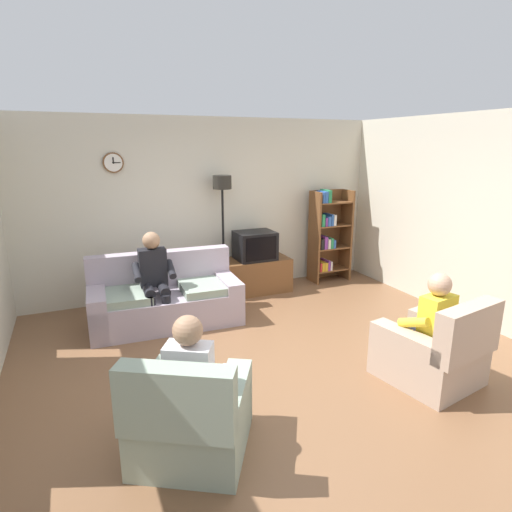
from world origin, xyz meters
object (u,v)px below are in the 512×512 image
Objects in this scene: person_in_left_armchair at (193,375)px; tv at (255,245)px; armchair_near_window at (191,419)px; armchair_near_bookshelf at (432,354)px; couch at (165,300)px; person_in_right_armchair at (428,321)px; person_on_couch at (154,276)px; tv_stand at (254,275)px; floor_lamp at (222,202)px; bookshelf at (327,235)px.

tv is at bearing 59.18° from person_in_left_armchair.
armchair_near_window is 0.33m from person_in_left_armchair.
armchair_near_window is at bearing -178.78° from armchair_near_bookshelf.
person_in_right_armchair is at bearing -48.81° from couch.
tv_stand is at bearing 24.56° from person_on_couch.
armchair_near_bookshelf reaches higher than tv_stand.
couch is at bearing 131.19° from person_in_right_armchair.
armchair_near_window is (-1.90, -3.21, 0.02)m from tv_stand.
couch is 1.75m from floor_lamp.
tv_stand is at bearing -177.10° from bookshelf.
person_in_left_armchair and person_in_right_armchair have the same top height.
tv is 3.10m from person_in_right_armchair.
armchair_near_window is 1.04× the size of person_in_left_armchair.
floor_lamp is 1.84× the size of armchair_near_bookshelf.
tv_stand is 3.14m from person_in_right_armchair.
couch is 3.23× the size of tv.
floor_lamp is 1.49× the size of person_on_couch.
floor_lamp is at bearing 179.12° from bookshelf.
armchair_near_window is at bearing -120.82° from tv.
tv is 0.32× the size of floor_lamp.
couch is at bearing -156.86° from tv_stand.
bookshelf is 1.41× the size of person_in_left_armchair.
tv_stand is 0.98× the size of person_in_right_armchair.
tv_stand is 1.49m from bookshelf.
armchair_near_bookshelf is 0.33m from person_in_right_armchair.
person_in_right_armchair is (1.02, -3.17, -0.85)m from floor_lamp.
person_in_right_armchair is at bearing 99.90° from armchair_near_bookshelf.
armchair_near_bookshelf is at bearing -80.10° from tv_stand.
armchair_near_window is 2.45m from armchair_near_bookshelf.
person_in_right_armchair is (2.39, 0.06, 0.00)m from person_in_left_armchair.
person_on_couch is (-1.71, -0.78, 0.43)m from tv_stand.
couch is 1.76× the size of tv_stand.
bookshelf is at bearing 15.37° from person_on_couch.
person_in_right_armchair reaches higher than couch.
person_on_couch is (-0.14, -0.11, 0.39)m from couch.
armchair_near_window is at bearing -94.61° from person_on_couch.
person_in_left_armchair is (-0.29, -2.47, 0.29)m from couch.
person_on_couch is at bearing 86.34° from person_in_left_armchair.
bookshelf is at bearing 75.52° from armchair_near_bookshelf.
armchair_near_window is 1.04× the size of person_in_right_armchair.
couch and armchair_near_bookshelf have the same top height.
couch is 0.42m from person_on_couch.
armchair_near_bookshelf is at bearing -72.42° from floor_lamp.
armchair_near_window reaches higher than tv_stand.
person_on_couch is (-1.71, -0.76, -0.06)m from tv.
bookshelf is 4.56m from person_in_left_armchair.
tv_stand is 3.21m from armchair_near_bookshelf.
bookshelf reaches higher than person_in_right_armchair.
person_in_right_armchair is at bearing -80.10° from tv_stand.
tv_stand is 0.98× the size of person_in_left_armchair.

